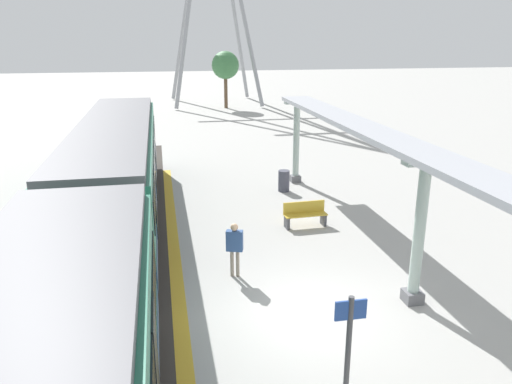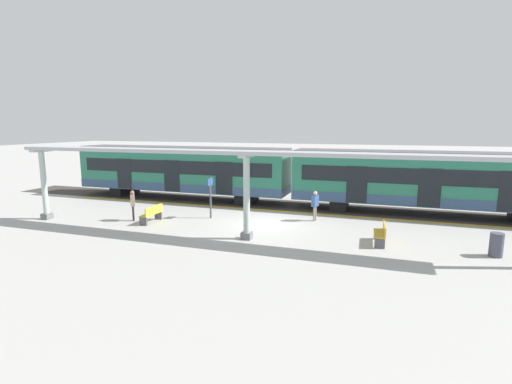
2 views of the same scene
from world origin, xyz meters
name	(u,v)px [view 1 (image 1 of 2)]	position (x,y,z in m)	size (l,w,h in m)	color
ground_plane	(308,315)	(0.00, 0.00, 0.00)	(176.00, 176.00, 0.00)	#A7A6A1
tactile_edge_strip	(181,328)	(-3.00, 0.00, 0.00)	(0.36, 28.34, 0.01)	gold
trackbed	(100,337)	(-4.78, 0.00, 0.00)	(3.20, 40.34, 0.01)	#38332D
train_far_carriage	(118,168)	(-4.77, 7.84, 1.83)	(2.65, 14.57, 3.48)	#246E54
canopy_pillar_second	(419,233)	(2.73, 0.08, 1.86)	(1.10, 0.44, 3.66)	slate
canopy_pillar_third	(296,142)	(2.73, 10.98, 1.86)	(1.10, 0.44, 3.66)	slate
canopy_beam	(431,158)	(2.73, -0.08, 3.74)	(1.20, 22.92, 0.16)	#A8AAB2
bench_near_end	(305,214)	(1.57, 5.60, 0.44)	(1.52, 0.51, 0.86)	gold
trash_bin	(284,181)	(1.86, 9.70, 0.45)	(0.48, 0.48, 0.91)	#464755
platform_info_sign	(349,342)	(-0.24, -3.04, 1.33)	(0.56, 0.10, 2.20)	#4C4C51
passenger_waiting_near_edge	(235,244)	(-1.40, 2.31, 0.97)	(0.49, 0.33, 1.56)	gray
tree_left_background	(225,66)	(2.95, 35.87, 3.82)	(2.49, 2.49, 5.11)	brown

